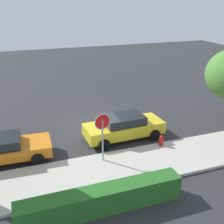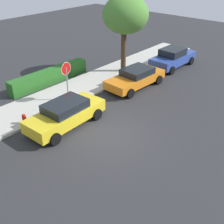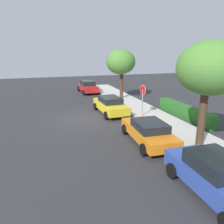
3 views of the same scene
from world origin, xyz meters
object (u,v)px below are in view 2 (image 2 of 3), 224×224
Objects in this scene: parked_car_blue at (173,58)px; fire_hydrant at (24,120)px; stop_sign at (67,75)px; parked_car_orange at (136,77)px; street_tree_near_corner at (125,15)px; parked_car_yellow at (66,114)px.

parked_car_blue is 6.22× the size of fire_hydrant.
stop_sign reaches higher than parked_car_orange.
parked_car_orange is 4.62m from street_tree_near_corner.
parked_car_yellow reaches higher than parked_car_orange.
stop_sign is at bearing 5.93° from fire_hydrant.
parked_car_orange is 1.04× the size of parked_car_blue.
parked_car_yellow is at bearing -162.37° from street_tree_near_corner.
fire_hydrant is at bearing -174.57° from street_tree_near_corner.
parked_car_yellow is 1.03× the size of parked_car_blue.
parked_car_yellow reaches higher than fire_hydrant.
parked_car_yellow is 0.80× the size of street_tree_near_corner.
parked_car_blue is 5.42m from street_tree_near_corner.
stop_sign reaches higher than fire_hydrant.
street_tree_near_corner is at bearing 54.59° from parked_car_orange.
stop_sign is 3.73m from fire_hydrant.
parked_car_orange is 0.81× the size of street_tree_near_corner.
parked_car_blue is (9.72, -1.68, -1.02)m from stop_sign.
parked_car_orange is at bearing -10.15° from fire_hydrant.
parked_car_yellow is at bearing -178.25° from parked_car_blue.
stop_sign reaches higher than parked_car_blue.
stop_sign is 0.56× the size of parked_car_orange.
stop_sign is 5.05m from parked_car_orange.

